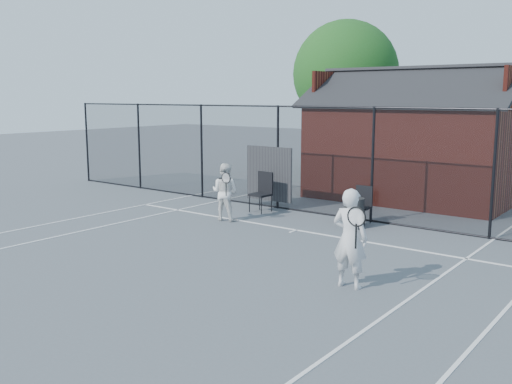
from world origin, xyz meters
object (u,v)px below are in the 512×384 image
Objects in this scene: chair_right at (361,206)px; waste_bin at (354,213)px; player_back at (225,192)px; clubhouse at (414,149)px; chair_left at (260,193)px; player_front at (350,238)px.

chair_right is 0.51m from waste_bin.
waste_bin is (3.14, 1.28, -0.38)m from player_back.
clubhouse is 5.49m from chair_left.
clubhouse is at bearing 64.92° from chair_left.
chair_left is (0.10, 1.44, -0.21)m from player_back.
player_front is (2.54, -8.98, -0.74)m from clubhouse.
clubhouse is 4.56m from chair_right.
waste_bin is (-2.06, 4.08, -0.49)m from player_front.
waste_bin is at bearing 116.86° from player_front.
chair_left is (-2.57, -4.74, -1.05)m from clubhouse.
chair_left is at bearing 86.10° from player_back.
waste_bin is (0.47, -4.90, -1.23)m from clubhouse.
player_front reaches higher than chair_right.
chair_right is at bearing 97.37° from waste_bin.
chair_right is at bearing 30.06° from player_back.
chair_right is at bearing 9.92° from chair_left.
player_front is 5.91m from player_back.
clubhouse reaches higher than player_front.
chair_left reaches higher than chair_right.
player_front is 1.82× the size of chair_right.
chair_left is 1.16× the size of chair_right.
waste_bin is at bearing 0.39° from chair_left.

